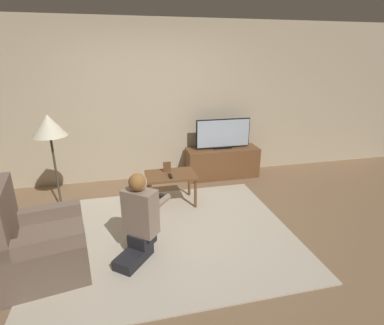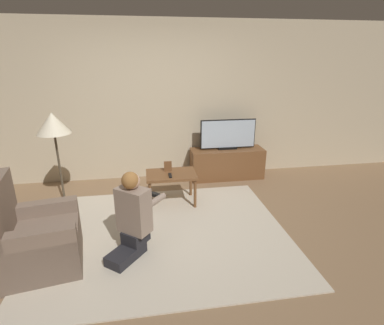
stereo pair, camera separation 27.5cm
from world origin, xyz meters
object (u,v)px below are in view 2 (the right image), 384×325
armchair (35,240)px  coffee_table (171,177)px  person_kneeling (133,215)px  tv (228,134)px  floor_lamp (53,128)px

armchair → coffee_table: bearing=-61.2°
person_kneeling → coffee_table: bearing=-76.0°
coffee_table → person_kneeling: size_ratio=0.75×
tv → floor_lamp: (-2.58, -0.66, 0.36)m
tv → coffee_table: tv is taller
coffee_table → armchair: armchair is taller
floor_lamp → person_kneeling: size_ratio=1.45×
tv → coffee_table: (-1.05, -0.85, -0.37)m
armchair → person_kneeling: 0.98m
coffee_table → person_kneeling: 1.20m
armchair → person_kneeling: armchair is taller
coffee_table → floor_lamp: 1.70m
tv → armchair: bearing=-141.2°
floor_lamp → tv: bearing=14.4°
tv → floor_lamp: floor_lamp is taller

